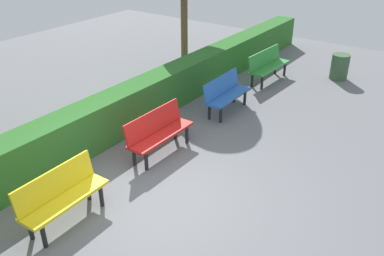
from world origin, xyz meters
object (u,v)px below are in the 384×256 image
(bench_red, at_px, (158,131))
(trash_bin, at_px, (340,67))
(bench_green, at_px, (267,64))
(bench_yellow, at_px, (62,194))
(bench_blue, at_px, (225,93))

(bench_red, xyz_separation_m, trash_bin, (-6.14, 1.59, -0.12))
(bench_green, relative_size, bench_yellow, 1.15)
(bench_green, bearing_deg, trash_bin, 131.88)
(bench_red, bearing_deg, bench_blue, 178.93)
(bench_green, relative_size, bench_red, 1.06)
(bench_blue, relative_size, bench_yellow, 1.03)
(bench_green, height_order, trash_bin, bench_green)
(bench_red, bearing_deg, bench_green, -179.09)
(bench_blue, xyz_separation_m, bench_red, (2.40, -0.07, 0.00))
(bench_yellow, xyz_separation_m, trash_bin, (-8.56, 1.49, -0.12))
(bench_green, distance_m, bench_yellow, 7.24)
(bench_green, relative_size, trash_bin, 2.29)
(bench_green, height_order, bench_blue, same)
(bench_green, bearing_deg, bench_red, 3.05)
(bench_green, xyz_separation_m, bench_red, (4.82, 0.02, -0.00))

